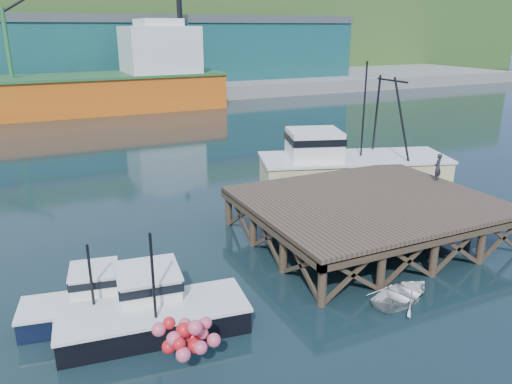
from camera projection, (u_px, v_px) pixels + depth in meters
ground at (271, 257)px, 23.62m from camera, size 300.00×300.00×0.00m
wharf at (370, 203)px, 25.10m from camera, size 12.00×10.00×2.62m
far_quay at (80, 86)px, 83.27m from camera, size 160.00×40.00×2.00m
warehouse_mid at (80, 53)px, 77.26m from camera, size 28.00×16.00×9.00m
warehouse_right at (255, 50)px, 89.53m from camera, size 30.00×16.00×9.00m
cargo_ship at (28, 88)px, 60.23m from camera, size 55.50×10.00×13.75m
hillside at (57, 24)px, 105.83m from camera, size 220.00×50.00×22.00m
boat_navy at (95, 301)px, 18.53m from camera, size 5.53×3.35×3.30m
boat_black at (153, 309)px, 17.84m from camera, size 6.86×5.72×4.09m
trawler at (350, 163)px, 33.33m from camera, size 13.18×8.11×8.31m
dinghy at (403, 294)px, 19.74m from camera, size 3.33×2.69×0.61m
dockworker at (438, 167)px, 27.89m from camera, size 0.67×0.57×1.55m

